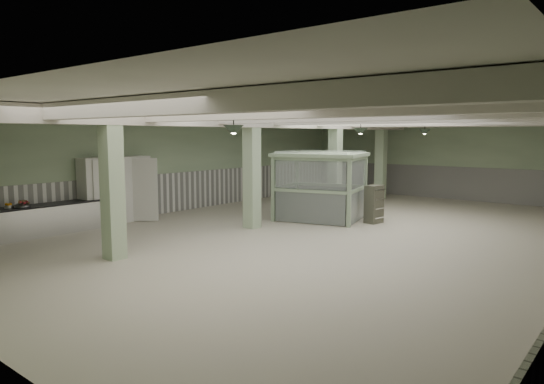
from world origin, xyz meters
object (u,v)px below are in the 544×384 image
Objects in this scene: walkin_cooler at (116,190)px; guard_booth at (321,173)px; filing_cabinet at (374,204)px; prep_counter at (32,221)px.

guard_booth is at bearing 44.88° from walkin_cooler.
guard_booth is (4.93, 4.91, 0.49)m from walkin_cooler.
guard_booth reaches higher than walkin_cooler.
walkin_cooler is 0.71× the size of guard_booth.
walkin_cooler is 8.66m from filing_cabinet.
filing_cabinet is at bearing 51.14° from prep_counter.
filing_cabinet is (6.76, 5.40, -0.49)m from walkin_cooler.
walkin_cooler is 6.98m from guard_booth.
prep_counter is at bearing -120.47° from filing_cabinet.
guard_booth reaches higher than prep_counter.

